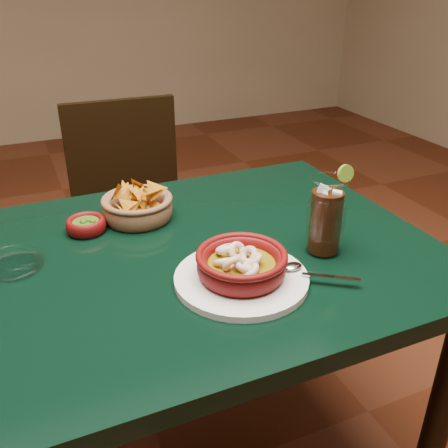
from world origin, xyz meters
name	(u,v)px	position (x,y,z in m)	size (l,w,h in m)	color
dining_table	(163,295)	(0.00, 0.00, 0.65)	(1.20, 0.80, 0.75)	black
dining_chair	(134,220)	(0.11, 0.71, 0.50)	(0.43, 0.43, 0.90)	black
shrimp_plate	(242,268)	(0.12, -0.15, 0.78)	(0.33, 0.26, 0.08)	silver
chip_basket	(138,207)	(0.01, 0.20, 0.78)	(0.20, 0.20, 0.12)	brown
guacamole_ramekin	(86,225)	(-0.12, 0.18, 0.77)	(0.11, 0.11, 0.04)	#500707
cola_drink	(326,217)	(0.33, -0.12, 0.83)	(0.17, 0.17, 0.19)	white
glass_ashtray	(13,262)	(-0.29, 0.08, 0.76)	(0.13, 0.13, 0.03)	white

